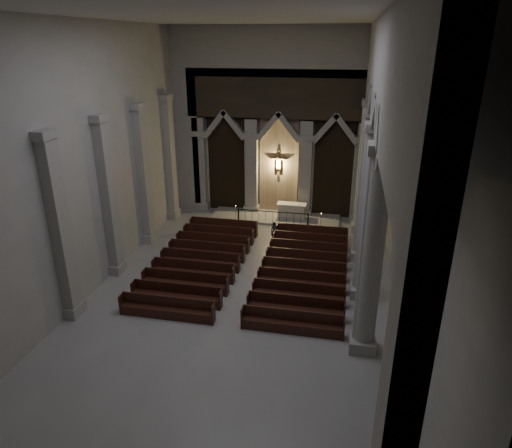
# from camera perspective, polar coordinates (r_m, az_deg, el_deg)

# --- Properties ---
(room) EXTENTS (24.00, 24.10, 12.00)m
(room) POSITION_cam_1_polar(r_m,az_deg,el_deg) (18.46, -2.52, 11.02)
(room) COLOR #9B9893
(room) RESTS_ON ground
(sanctuary_wall) EXTENTS (14.00, 0.77, 12.00)m
(sanctuary_wall) POSITION_cam_1_polar(r_m,az_deg,el_deg) (29.80, 2.91, 13.29)
(sanctuary_wall) COLOR #A5A29A
(sanctuary_wall) RESTS_ON ground
(right_arcade) EXTENTS (1.00, 24.00, 12.00)m
(right_arcade) POSITION_cam_1_polar(r_m,az_deg,el_deg) (19.25, 14.92, 11.45)
(right_arcade) COLOR #A5A29A
(right_arcade) RESTS_ON ground
(left_pilasters) EXTENTS (0.60, 13.00, 8.03)m
(left_pilasters) POSITION_cam_1_polar(r_m,az_deg,el_deg) (24.90, -15.72, 4.35)
(left_pilasters) COLOR #A5A29A
(left_pilasters) RESTS_ON ground
(sanctuary_step) EXTENTS (8.50, 2.60, 0.15)m
(sanctuary_step) POSITION_cam_1_polar(r_m,az_deg,el_deg) (30.59, 2.41, 0.83)
(sanctuary_step) COLOR #A5A29A
(sanctuary_step) RESTS_ON ground
(altar) EXTENTS (1.92, 0.77, 0.97)m
(altar) POSITION_cam_1_polar(r_m,az_deg,el_deg) (30.28, 4.47, 1.70)
(altar) COLOR beige
(altar) RESTS_ON sanctuary_step
(altar_rail) EXTENTS (4.66, 0.09, 0.91)m
(altar_rail) POSITION_cam_1_polar(r_m,az_deg,el_deg) (29.43, 2.11, 1.07)
(altar_rail) COLOR black
(altar_rail) RESTS_ON ground
(candle_stand_left) EXTENTS (0.21, 0.21, 1.24)m
(candle_stand_left) POSITION_cam_1_polar(r_m,az_deg,el_deg) (29.68, -2.53, 0.69)
(candle_stand_left) COLOR #93602D
(candle_stand_left) RESTS_ON ground
(candle_stand_right) EXTENTS (0.21, 0.21, 1.22)m
(candle_stand_right) POSITION_cam_1_polar(r_m,az_deg,el_deg) (28.68, 8.06, -0.31)
(candle_stand_right) COLOR #93602D
(candle_stand_right) RESTS_ON ground
(pews) EXTENTS (9.61, 9.76, 0.94)m
(pews) POSITION_cam_1_polar(r_m,az_deg,el_deg) (23.43, -0.64, -5.47)
(pews) COLOR black
(pews) RESTS_ON ground
(worshipper) EXTENTS (0.47, 0.37, 1.15)m
(worshipper) POSITION_cam_1_polar(r_m,az_deg,el_deg) (27.08, 2.27, -0.92)
(worshipper) COLOR black
(worshipper) RESTS_ON ground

